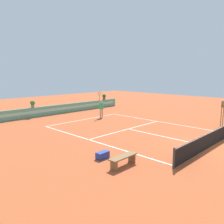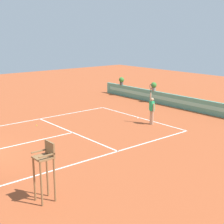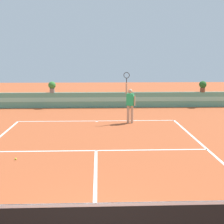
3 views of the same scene
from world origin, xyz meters
TOP-DOWN VIEW (x-y plane):
  - ground_plane at (0.00, 6.00)m, footprint 60.00×60.00m
  - court_lines at (0.00, 6.72)m, footprint 8.32×11.94m
  - back_wall_barrier at (0.00, 16.39)m, footprint 18.00×0.21m
  - umpire_chair at (6.24, 1.26)m, footprint 0.60×0.60m
  - tennis_player at (1.70, 11.33)m, footprint 0.60×0.32m
  - tennis_ball_near_baseline at (-2.67, 5.42)m, footprint 0.07×0.07m
  - potted_plant_far_left at (-7.00, 16.39)m, footprint 0.48×0.48m
  - potted_plant_left at (-2.90, 16.39)m, footprint 0.48×0.48m

SIDE VIEW (x-z plane):
  - ground_plane at x=0.00m, z-range 0.00..0.00m
  - court_lines at x=0.00m, z-range 0.00..0.01m
  - tennis_ball_near_baseline at x=-2.67m, z-range 0.00..0.07m
  - back_wall_barrier at x=0.00m, z-range 0.00..1.00m
  - tennis_player at x=1.70m, z-range -0.24..2.34m
  - umpire_chair at x=6.24m, z-range 0.27..2.41m
  - potted_plant_far_left at x=-7.00m, z-range 1.05..1.78m
  - potted_plant_left at x=-2.90m, z-range 1.05..1.78m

